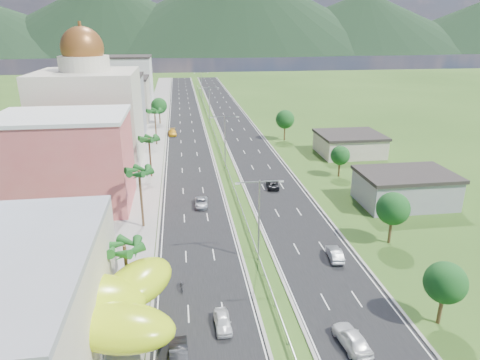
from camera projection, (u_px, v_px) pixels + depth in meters
name	position (u px, v px, depth m)	size (l,w,h in m)	color
ground	(275.00, 306.00, 46.40)	(500.00, 500.00, 0.00)	#2D5119
road_left	(186.00, 126.00, 129.22)	(11.00, 260.00, 0.04)	black
road_right	(236.00, 125.00, 131.19)	(11.00, 260.00, 0.04)	black
sidewalk_left	(155.00, 127.00, 127.96)	(7.00, 260.00, 0.12)	gray
median_guardrail	(216.00, 138.00, 113.23)	(0.10, 216.06, 0.76)	gray
streetlight_median_b	(259.00, 212.00, 53.42)	(6.04, 0.25, 11.00)	gray
streetlight_median_c	(225.00, 136.00, 90.67)	(6.04, 0.25, 11.00)	gray
streetlight_median_d	(209.00, 101.00, 132.57)	(6.04, 0.25, 11.00)	gray
streetlight_median_e	(201.00, 83.00, 174.48)	(6.04, 0.25, 11.00)	gray
lime_canopy	(68.00, 306.00, 38.35)	(18.00, 15.00, 7.40)	#B6D614
pink_shophouse	(67.00, 163.00, 69.97)	(20.00, 15.00, 15.00)	#D05555
domed_building	(90.00, 113.00, 90.08)	(20.00, 20.00, 28.70)	beige
midrise_grey	(113.00, 108.00, 114.63)	(16.00, 15.00, 16.00)	gray
midrise_beige	(123.00, 100.00, 135.63)	(16.00, 15.00, 13.00)	#B4A894
midrise_white	(130.00, 83.00, 156.20)	(16.00, 15.00, 18.00)	silver
shed_near	(405.00, 190.00, 72.51)	(15.00, 10.00, 5.00)	gray
shed_far	(349.00, 145.00, 100.81)	(14.00, 12.00, 4.40)	#B4A894
palm_tree_b	(125.00, 250.00, 43.83)	(3.60, 3.60, 8.10)	#47301C
palm_tree_c	(139.00, 174.00, 61.96)	(3.60, 3.60, 9.60)	#47301C
palm_tree_d	(149.00, 140.00, 83.71)	(3.60, 3.60, 8.60)	#47301C
palm_tree_e	(155.00, 112.00, 106.73)	(3.60, 3.60, 9.40)	#47301C
leafy_tree_lfar	(159.00, 106.00, 130.93)	(4.90, 4.90, 8.05)	#47301C
leafy_tree_ra	(445.00, 283.00, 42.22)	(4.20, 4.20, 6.90)	#47301C
leafy_tree_rb	(393.00, 209.00, 58.31)	(4.55, 4.55, 7.47)	#47301C
leafy_tree_rc	(340.00, 156.00, 85.05)	(3.85, 3.85, 6.33)	#47301C
leafy_tree_rd	(285.00, 119.00, 112.06)	(4.90, 4.90, 8.05)	#47301C
mountain_ridge	(240.00, 53.00, 473.35)	(860.00, 140.00, 90.00)	black
car_white_near_left	(223.00, 321.00, 42.91)	(1.62, 4.03, 1.37)	silver
car_dark_left	(179.00, 357.00, 38.19)	(1.67, 4.79, 1.58)	black
car_silver_mid_left	(201.00, 203.00, 71.90)	(2.15, 4.65, 1.29)	#A9ABB1
car_yellow_far_left	(172.00, 132.00, 118.66)	(2.15, 5.28, 1.53)	gold
car_white_near_right	(352.00, 338.00, 40.31)	(2.06, 5.12, 1.74)	white
car_silver_right	(335.00, 254.00, 55.59)	(1.55, 4.44, 1.46)	#9A9DA1
car_dark_far_right	(273.00, 184.00, 80.12)	(2.16, 4.69, 1.30)	black
motorcycle	(182.00, 284.00, 49.18)	(0.62, 2.05, 1.31)	black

